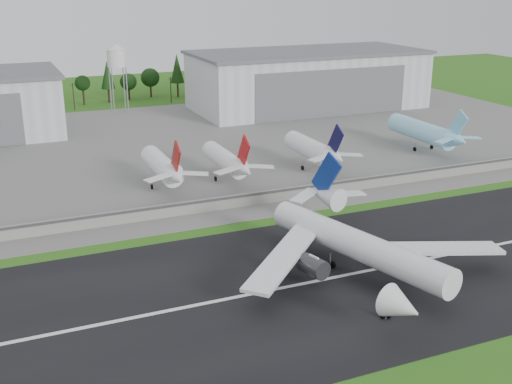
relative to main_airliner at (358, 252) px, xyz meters
name	(u,v)px	position (x,y,z in m)	size (l,w,h in m)	color
ground	(359,301)	(-5.29, -9.58, -4.89)	(600.00, 600.00, 0.00)	#306417
runway	(332,278)	(-5.29, 0.42, -4.84)	(320.00, 60.00, 0.10)	black
runway_centerline	(332,278)	(-5.29, 0.42, -4.78)	(220.00, 1.00, 0.02)	white
apron	(174,147)	(-5.29, 110.42, -4.84)	(320.00, 150.00, 0.10)	slate
blast_fence	(245,200)	(-5.29, 45.41, -3.09)	(240.00, 0.61, 3.50)	gray
hangar_east	(308,79)	(69.71, 155.34, 7.73)	(102.00, 47.00, 25.20)	silver
water_tower	(116,56)	(-10.29, 175.42, 19.66)	(8.40, 8.40, 29.40)	#99999E
utility_poles	(124,106)	(-5.29, 190.42, -4.89)	(230.00, 3.00, 12.00)	black
treeline	(118,101)	(-5.29, 205.42, -4.89)	(320.00, 16.00, 22.00)	black
main_airliner	(358,252)	(0.00, 0.00, 0.00)	(55.28, 58.42, 18.17)	white
parked_jet_red_a	(165,168)	(-20.34, 66.99, 1.36)	(7.36, 31.29, 16.76)	white
parked_jet_red_b	(228,161)	(-1.59, 66.96, 1.12)	(7.36, 31.29, 16.51)	white
parked_jet_navy	(315,150)	(26.48, 67.00, 1.42)	(7.36, 31.29, 16.83)	white
parked_jet_skyblue	(427,132)	(71.53, 72.03, 1.63)	(7.36, 37.29, 17.10)	#93E0FE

